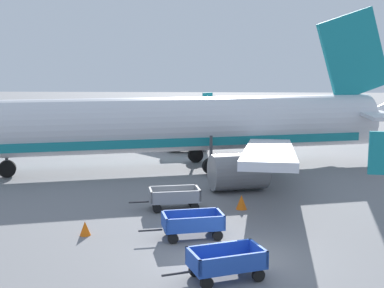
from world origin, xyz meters
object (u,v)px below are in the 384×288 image
baggage_cart_third_in_row (226,262)px  traffic_cone_mid_apron (85,228)px  baggage_cart_far_end (174,197)px  airplane (182,125)px  baggage_cart_fourth_in_row (192,224)px  traffic_cone_near_plane (241,202)px

baggage_cart_third_in_row → traffic_cone_mid_apron: bearing=144.5°
baggage_cart_far_end → airplane: bearing=91.6°
airplane → traffic_cone_mid_apron: 14.80m
airplane → baggage_cart_third_in_row: airplane is taller
baggage_cart_fourth_in_row → traffic_cone_mid_apron: baggage_cart_fourth_in_row is taller
baggage_cart_far_end → traffic_cone_near_plane: size_ratio=4.95×
baggage_cart_third_in_row → traffic_cone_mid_apron: (-5.96, 4.25, -0.29)m
traffic_cone_near_plane → traffic_cone_mid_apron: 8.15m
traffic_cone_mid_apron → traffic_cone_near_plane: bearing=32.5°
baggage_cart_fourth_in_row → baggage_cart_far_end: same height
traffic_cone_mid_apron → baggage_cart_far_end: bearing=50.4°
baggage_cart_third_in_row → baggage_cart_fourth_in_row: size_ratio=0.98×
baggage_cart_far_end → traffic_cone_near_plane: baggage_cart_far_end is taller
baggage_cart_third_in_row → baggage_cart_far_end: (-2.48, 8.46, 0.00)m
baggage_cart_far_end → traffic_cone_mid_apron: bearing=-129.6°
baggage_cart_fourth_in_row → baggage_cart_far_end: (-1.13, 4.29, 0.00)m
baggage_cart_fourth_in_row → baggage_cart_far_end: size_ratio=1.00×
baggage_cart_fourth_in_row → traffic_cone_mid_apron: bearing=179.0°
traffic_cone_mid_apron → baggage_cart_fourth_in_row: bearing=-1.0°
baggage_cart_third_in_row → traffic_cone_mid_apron: baggage_cart_third_in_row is taller
baggage_cart_fourth_in_row → traffic_cone_near_plane: 5.00m
airplane → baggage_cart_far_end: bearing=-88.4°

